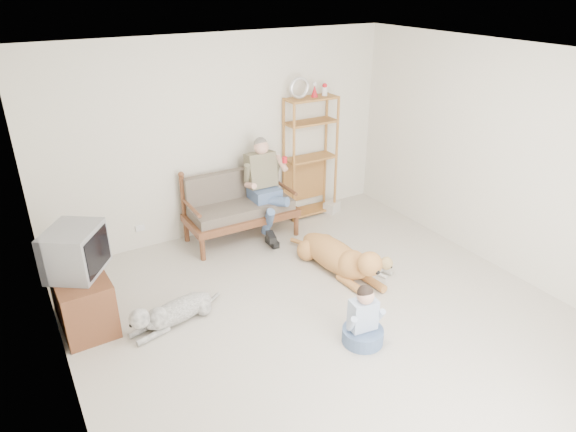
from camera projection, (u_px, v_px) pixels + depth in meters
floor at (335, 328)px, 5.35m from camera, size 5.50×5.50×0.00m
ceiling at (348, 62)px, 4.20m from camera, size 5.50×5.50×0.00m
wall_back at (222, 137)px, 6.92m from camera, size 5.00×0.00×5.00m
wall_left at (54, 285)px, 3.64m from camera, size 0.00×5.50×5.50m
wall_right at (518, 165)px, 5.91m from camera, size 0.00×5.50×5.50m
loveseat at (239, 204)px, 7.04m from camera, size 1.50×0.70×0.95m
man at (267, 195)px, 6.95m from camera, size 0.53×0.75×1.22m
etagere at (310, 156)px, 7.54m from camera, size 0.79×0.35×2.09m
book_stack at (332, 207)px, 7.95m from camera, size 0.30×0.26×0.16m
tv_stand at (82, 299)px, 5.31m from camera, size 0.53×0.92×0.60m
crt_tv at (75, 251)px, 5.12m from camera, size 0.72×0.75×0.49m
wall_outlet at (140, 228)px, 6.79m from camera, size 0.12×0.02×0.08m
golden_retriever at (341, 258)px, 6.27m from camera, size 0.50×1.68×0.51m
shaggy_dog at (170, 313)px, 5.36m from camera, size 1.15×0.46×0.35m
terrier at (374, 263)px, 6.34m from camera, size 0.33×0.66×0.25m
child at (363, 322)px, 5.07m from camera, size 0.42×0.42×0.66m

